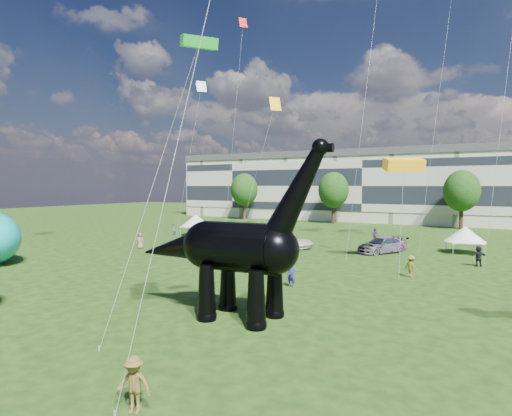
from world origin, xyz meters
The scene contains 13 objects.
ground centered at (0.00, 0.00, 0.00)m, with size 220.00×220.00×0.00m, color #16330C.
terrace_row centered at (-8.00, 62.00, 6.00)m, with size 78.00×11.00×12.00m, color beige.
tree_far_left centered at (-30.00, 53.00, 6.29)m, with size 5.20×5.20×9.44m.
tree_mid_left centered at (-12.00, 53.00, 6.29)m, with size 5.20×5.20×9.44m.
tree_mid_right centered at (8.00, 53.00, 6.29)m, with size 5.20×5.20×9.44m.
dinosaur_sculpture centered at (1.40, 0.02, 3.38)m, with size 10.94×3.09×8.96m.
car_silver centered at (-12.75, 26.50, 0.70)m, with size 1.66×4.12×1.41m, color #B7B8BC.
car_grey centered at (-14.07, 24.65, 0.75)m, with size 1.58×4.53×1.49m, color gray.
car_white centered at (-6.15, 23.14, 0.70)m, with size 2.31×5.00×1.39m, color white.
car_dark centered at (3.06, 24.26, 0.77)m, with size 2.15×5.29×1.53m, color #595960.
gazebo_near centered at (10.07, 28.14, 1.84)m, with size 4.73×4.73×2.61m.
gazebo_left centered at (-21.88, 27.26, 1.95)m, with size 4.34×4.34×2.77m.
visitors centered at (-3.38, 14.76, 0.84)m, with size 37.01×41.30×1.89m.
Camera 1 is at (12.79, -17.68, 6.55)m, focal length 30.00 mm.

